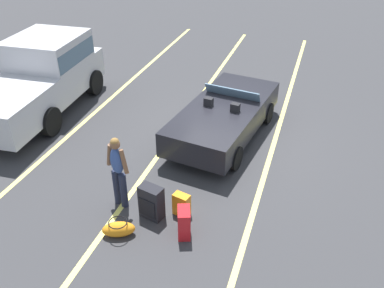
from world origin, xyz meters
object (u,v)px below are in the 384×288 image
Objects in this scene: duffel_bag at (119,229)px; parked_pickup_truck_near at (43,75)px; suitcase_large_black at (151,202)px; suitcase_medium_bright at (184,223)px; suitcase_small_carryon at (182,205)px; traveler_person at (118,169)px; convertible_car at (227,114)px.

parked_pickup_truck_near is at bearing 47.05° from duffel_bag.
suitcase_large_black is 6.05m from parked_pickup_truck_near.
suitcase_medium_bright is 0.12× the size of parked_pickup_truck_near.
suitcase_medium_bright is 1.28m from duffel_bag.
traveler_person reaches higher than suitcase_small_carryon.
suitcase_small_carryon reaches higher than duffel_bag.
parked_pickup_truck_near is at bearing 73.18° from suitcase_small_carryon.
suitcase_medium_bright reaches higher than duffel_bag.
duffel_bag is at bearing 148.76° from suitcase_small_carryon.
traveler_person is (0.44, 1.57, 0.62)m from suitcase_medium_bright.
suitcase_small_carryon is (0.25, -0.56, -0.12)m from suitcase_large_black.
suitcase_large_black is 0.45× the size of traveler_person.
duffel_bag is 6.22m from parked_pickup_truck_near.
suitcase_medium_bright is at bearing -141.98° from suitcase_small_carryon.
convertible_car is at bearing -90.90° from parked_pickup_truck_near.
convertible_car is 5.87× the size of suitcase_large_black.
duffel_bag is at bearing 175.23° from convertible_car.
parked_pickup_truck_near is (3.33, 4.13, 0.18)m from traveler_person.
duffel_bag is (-0.70, 0.40, -0.21)m from suitcase_large_black.
traveler_person is 0.32× the size of parked_pickup_truck_near.
suitcase_large_black reaches higher than duffel_bag.
duffel_bag is at bearing -136.73° from parked_pickup_truck_near.
traveler_person reaches higher than suitcase_large_black.
suitcase_small_carryon is 6.40m from parked_pickup_truck_near.
convertible_car is 6.14× the size of duffel_bag.
convertible_car is 3.53m from suitcase_small_carryon.
duffel_bag is 1.21m from traveler_person.
suitcase_medium_bright is at bearing -87.26° from traveler_person.
suitcase_medium_bright is 0.38× the size of traveler_person.
duffel_bag is (-0.96, 0.96, -0.09)m from suitcase_small_carryon.
duffel_bag is 0.43× the size of traveler_person.
convertible_car is at bearing -175.44° from suitcase_large_black.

